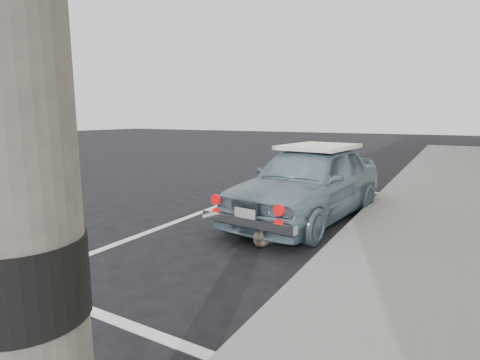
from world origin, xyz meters
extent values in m
plane|color=black|center=(0.00, 0.00, 0.00)|extent=(80.00, 80.00, 0.00)
cube|color=slate|center=(3.20, 2.00, 0.07)|extent=(2.80, 40.00, 0.15)
cube|color=silver|center=(0.50, -0.50, 0.00)|extent=(3.00, 0.12, 0.01)
cube|color=silver|center=(0.50, 6.50, 0.00)|extent=(3.00, 0.12, 0.01)
cube|color=silver|center=(-0.90, 3.00, 0.00)|extent=(0.12, 7.00, 0.01)
cylinder|color=black|center=(2.05, -2.00, 1.30)|extent=(0.36, 0.36, 0.25)
imported|color=slate|center=(0.98, 3.58, 0.66)|extent=(1.97, 4.03, 1.32)
cube|color=white|center=(1.02, 3.97, 1.25)|extent=(1.24, 1.58, 0.07)
cube|color=silver|center=(0.77, 1.70, 0.38)|extent=(1.49, 0.28, 0.12)
cube|color=white|center=(0.77, 1.66, 0.48)|extent=(0.33, 0.06, 0.17)
cylinder|color=red|center=(0.26, 1.73, 0.62)|extent=(0.15, 0.06, 0.15)
cylinder|color=red|center=(1.28, 1.62, 0.62)|extent=(0.15, 0.06, 0.15)
cylinder|color=red|center=(0.26, 1.73, 0.44)|extent=(0.12, 0.05, 0.12)
cylinder|color=red|center=(1.28, 1.62, 0.44)|extent=(0.12, 0.05, 0.12)
ellipsoid|color=#6B6051|center=(0.93, 1.88, 0.12)|extent=(0.29, 0.41, 0.23)
sphere|color=#6B6051|center=(0.95, 1.71, 0.20)|extent=(0.15, 0.15, 0.15)
cone|color=#6B6051|center=(0.91, 1.71, 0.28)|extent=(0.05, 0.05, 0.06)
cone|color=#6B6051|center=(0.99, 1.72, 0.28)|extent=(0.05, 0.05, 0.06)
cylinder|color=#6B6051|center=(0.96, 2.08, 0.05)|extent=(0.15, 0.23, 0.03)
camera|label=1|loc=(3.14, -2.60, 1.78)|focal=28.00mm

